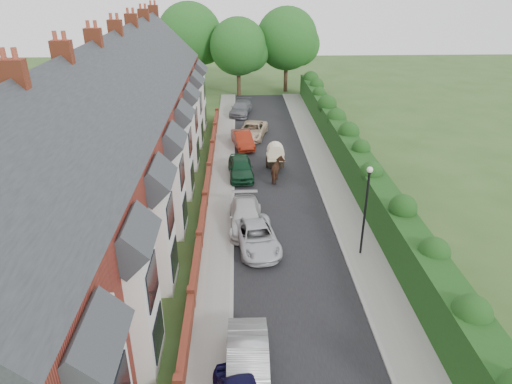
% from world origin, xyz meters
% --- Properties ---
extents(ground, '(140.00, 140.00, 0.00)m').
position_xyz_m(ground, '(0.00, 0.00, 0.00)').
color(ground, '#2D4C1E').
rests_on(ground, ground).
extents(road, '(6.00, 58.00, 0.02)m').
position_xyz_m(road, '(-0.50, 11.00, 0.01)').
color(road, black).
rests_on(road, ground).
extents(pavement_hedge_side, '(2.20, 58.00, 0.12)m').
position_xyz_m(pavement_hedge_side, '(3.60, 11.00, 0.06)').
color(pavement_hedge_side, gray).
rests_on(pavement_hedge_side, ground).
extents(pavement_house_side, '(1.70, 58.00, 0.12)m').
position_xyz_m(pavement_house_side, '(-4.35, 11.00, 0.06)').
color(pavement_house_side, gray).
rests_on(pavement_house_side, ground).
extents(kerb_hedge_side, '(0.18, 58.00, 0.13)m').
position_xyz_m(kerb_hedge_side, '(2.55, 11.00, 0.07)').
color(kerb_hedge_side, '#989893').
rests_on(kerb_hedge_side, ground).
extents(kerb_house_side, '(0.18, 58.00, 0.13)m').
position_xyz_m(kerb_house_side, '(-3.55, 11.00, 0.07)').
color(kerb_house_side, '#989893').
rests_on(kerb_house_side, ground).
extents(hedge, '(2.10, 58.00, 2.85)m').
position_xyz_m(hedge, '(5.40, 11.00, 1.60)').
color(hedge, '#173711').
rests_on(hedge, ground).
extents(terrace_row, '(9.05, 40.50, 11.50)m').
position_xyz_m(terrace_row, '(-10.87, 9.98, 4.47)').
color(terrace_row, maroon).
rests_on(terrace_row, ground).
extents(garden_wall_row, '(0.35, 40.35, 1.10)m').
position_xyz_m(garden_wall_row, '(-5.35, 10.00, 0.46)').
color(garden_wall_row, brown).
rests_on(garden_wall_row, ground).
extents(lamppost, '(0.32, 0.32, 5.16)m').
position_xyz_m(lamppost, '(3.40, 4.00, 3.30)').
color(lamppost, black).
rests_on(lamppost, ground).
extents(tree_far_left, '(7.14, 6.80, 9.29)m').
position_xyz_m(tree_far_left, '(-2.65, 40.08, 5.71)').
color(tree_far_left, '#332316').
rests_on(tree_far_left, ground).
extents(tree_far_right, '(7.98, 7.60, 10.31)m').
position_xyz_m(tree_far_right, '(3.39, 42.08, 6.31)').
color(tree_far_right, '#332316').
rests_on(tree_far_right, ground).
extents(tree_far_back, '(8.40, 8.00, 10.82)m').
position_xyz_m(tree_far_back, '(-8.59, 43.08, 6.62)').
color(tree_far_back, '#332316').
rests_on(tree_far_back, ground).
extents(car_silver_a, '(1.59, 4.50, 1.48)m').
position_xyz_m(car_silver_a, '(-2.88, -4.20, 0.74)').
color(car_silver_a, '#9A9A9E').
rests_on(car_silver_a, ground).
extents(car_silver_b, '(2.81, 4.94, 1.30)m').
position_xyz_m(car_silver_b, '(-2.18, 5.00, 0.65)').
color(car_silver_b, silver).
rests_on(car_silver_b, ground).
extents(car_white, '(2.00, 4.81, 1.39)m').
position_xyz_m(car_white, '(-2.76, 7.25, 0.70)').
color(car_white, silver).
rests_on(car_white, ground).
extents(car_green, '(2.04, 4.48, 1.49)m').
position_xyz_m(car_green, '(-3.00, 14.78, 0.75)').
color(car_green, '#0F351E').
rests_on(car_green, ground).
extents(car_red, '(2.17, 4.38, 1.38)m').
position_xyz_m(car_red, '(-2.76, 21.28, 0.69)').
color(car_red, maroon).
rests_on(car_red, ground).
extents(car_beige, '(3.32, 5.28, 1.36)m').
position_xyz_m(car_beige, '(-1.83, 23.82, 0.68)').
color(car_beige, beige).
rests_on(car_beige, ground).
extents(car_grey, '(2.77, 5.09, 1.40)m').
position_xyz_m(car_grey, '(-2.82, 31.45, 0.70)').
color(car_grey, slate).
rests_on(car_grey, ground).
extents(horse, '(1.23, 2.15, 1.72)m').
position_xyz_m(horse, '(-0.31, 13.78, 0.86)').
color(horse, '#442718').
rests_on(horse, ground).
extents(horse_cart, '(1.35, 2.99, 2.15)m').
position_xyz_m(horse_cart, '(-0.31, 15.97, 1.23)').
color(horse_cart, black).
rests_on(horse_cart, ground).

